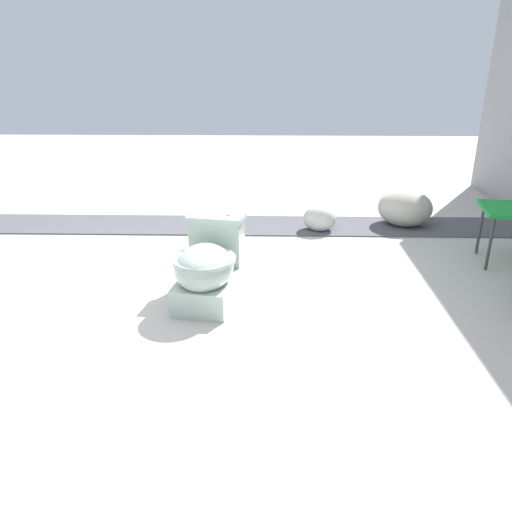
# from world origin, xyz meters

# --- Properties ---
(ground_plane) EXTENTS (14.00, 14.00, 0.00)m
(ground_plane) POSITION_xyz_m (0.00, 0.00, 0.00)
(ground_plane) COLOR #B7B2A8
(gravel_strip) EXTENTS (0.56, 8.00, 0.01)m
(gravel_strip) POSITION_xyz_m (-1.39, 0.50, 0.01)
(gravel_strip) COLOR #4C4C51
(gravel_strip) RESTS_ON ground
(toilet) EXTENTS (0.68, 0.47, 0.52)m
(toilet) POSITION_xyz_m (0.10, 0.18, 0.22)
(toilet) COLOR #B2C6B7
(toilet) RESTS_ON ground
(boulder_near) EXTENTS (0.28, 0.32, 0.23)m
(boulder_near) POSITION_xyz_m (-1.27, 1.02, 0.12)
(boulder_near) COLOR #B7B2AD
(boulder_near) RESTS_ON ground
(boulder_far) EXTENTS (0.54, 0.59, 0.34)m
(boulder_far) POSITION_xyz_m (-1.44, 1.81, 0.17)
(boulder_far) COLOR #ADA899
(boulder_far) RESTS_ON ground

